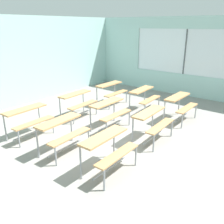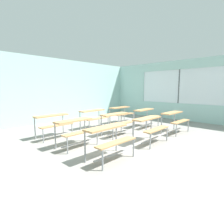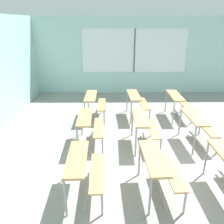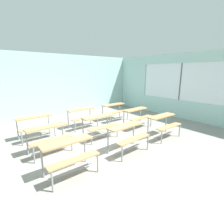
{
  "view_description": "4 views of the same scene",
  "coord_description": "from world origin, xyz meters",
  "views": [
    {
      "loc": [
        -4.22,
        -3.14,
        2.7
      ],
      "look_at": [
        0.59,
        0.64,
        0.47
      ],
      "focal_mm": 38.49,
      "sensor_mm": 36.0,
      "label": 1
    },
    {
      "loc": [
        -3.8,
        -3.3,
        1.6
      ],
      "look_at": [
        0.33,
        0.71,
        0.82
      ],
      "focal_mm": 28.0,
      "sensor_mm": 36.0,
      "label": 2
    },
    {
      "loc": [
        -4.37,
        1.5,
        2.82
      ],
      "look_at": [
        1.46,
        1.43,
        0.5
      ],
      "focal_mm": 36.86,
      "sensor_mm": 36.0,
      "label": 3
    },
    {
      "loc": [
        -2.39,
        -3.65,
        2.18
      ],
      "look_at": [
        1.31,
        1.0,
        0.72
      ],
      "focal_mm": 26.56,
      "sensor_mm": 36.0,
      "label": 4
    }
  ],
  "objects": [
    {
      "name": "desk_bench_r0c1",
      "position": [
        0.59,
        -0.6,
        0.56
      ],
      "size": [
        1.12,
        0.63,
        0.74
      ],
      "rotation": [
        0.0,
        0.0,
        0.03
      ],
      "color": "tan",
      "rests_on": "ground"
    },
    {
      "name": "desk_bench_r0c2",
      "position": [
        2.25,
        -0.6,
        0.56
      ],
      "size": [
        1.11,
        0.61,
        0.74
      ],
      "rotation": [
        0.0,
        0.0,
        -0.01
      ],
      "color": "tan",
      "rests_on": "ground"
    },
    {
      "name": "ground",
      "position": [
        0.0,
        0.0,
        -0.03
      ],
      "size": [
        10.0,
        9.0,
        0.05
      ],
      "primitive_type": "cube",
      "color": "gray"
    },
    {
      "name": "desk_bench_r2c0",
      "position": [
        -1.14,
        1.93,
        0.56
      ],
      "size": [
        1.11,
        0.61,
        0.74
      ],
      "rotation": [
        0.0,
        0.0,
        0.02
      ],
      "color": "tan",
      "rests_on": "ground"
    },
    {
      "name": "desk_bench_r2c1",
      "position": [
        0.6,
        1.98,
        0.56
      ],
      "size": [
        1.11,
        0.62,
        0.74
      ],
      "rotation": [
        0.0,
        0.0,
        0.02
      ],
      "color": "tan",
      "rests_on": "ground"
    },
    {
      "name": "desk_bench_r1c1",
      "position": [
        0.54,
        0.68,
        0.56
      ],
      "size": [
        1.11,
        0.61,
        0.74
      ],
      "rotation": [
        0.0,
        0.0,
        -0.01
      ],
      "color": "tan",
      "rests_on": "ground"
    },
    {
      "name": "desk_bench_r1c0",
      "position": [
        -1.12,
        0.67,
        0.56
      ],
      "size": [
        1.12,
        0.63,
        0.74
      ],
      "rotation": [
        0.0,
        0.0,
        0.04
      ],
      "color": "tan",
      "rests_on": "ground"
    },
    {
      "name": "desk_bench_r2c2",
      "position": [
        2.23,
        1.96,
        0.56
      ],
      "size": [
        1.1,
        0.6,
        0.74
      ],
      "rotation": [
        0.0,
        0.0,
        -0.01
      ],
      "color": "tan",
      "rests_on": "ground"
    },
    {
      "name": "wall_right",
      "position": [
        5.0,
        -0.13,
        1.45
      ],
      "size": [
        0.12,
        9.0,
        3.0
      ],
      "color": "#A8D1CC",
      "rests_on": "ground"
    },
    {
      "name": "desk_bench_r1c2",
      "position": [
        2.3,
        0.65,
        0.56
      ],
      "size": [
        1.13,
        0.64,
        0.74
      ],
      "rotation": [
        0.0,
        0.0,
        0.05
      ],
      "color": "tan",
      "rests_on": "ground"
    }
  ]
}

